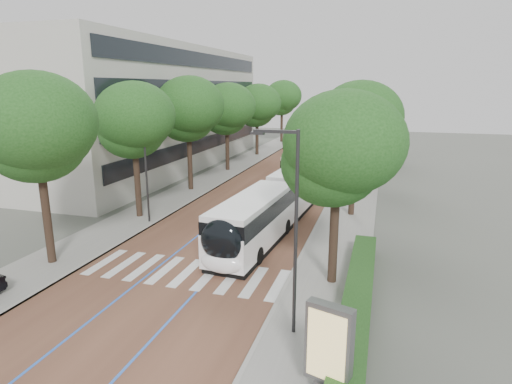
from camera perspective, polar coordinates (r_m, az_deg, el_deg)
ground at (r=22.55m, az=-10.85°, el=-11.52°), size 160.00×160.00×0.00m
road at (r=59.53m, az=7.09°, el=4.59°), size 11.00×140.00×0.02m
sidewalk_left at (r=61.19m, az=0.14°, el=5.00°), size 4.00×140.00×0.12m
sidewalk_right at (r=58.76m, az=14.34°, el=4.19°), size 4.00×140.00×0.12m
kerb_left at (r=60.69m, az=1.86°, el=4.91°), size 0.20×140.00×0.14m
kerb_right at (r=58.87m, az=12.49°, el=4.31°), size 0.20×140.00×0.14m
zebra_crossing at (r=23.26m, az=-9.26°, el=-10.55°), size 10.55×3.60×0.01m
lane_line_left at (r=59.81m, az=5.58°, el=4.69°), size 0.12×126.00×0.01m
lane_line_right at (r=59.29m, az=8.62°, el=4.51°), size 0.12×126.00×0.01m
office_building at (r=54.49m, az=-16.01°, el=10.70°), size 18.11×40.00×14.00m
hedge at (r=20.12m, az=13.46°, el=-13.30°), size 1.20×14.00×0.80m
streetlight_near at (r=15.99m, az=4.74°, el=-3.51°), size 1.82×0.20×8.00m
streetlight_far at (r=40.34m, az=12.25°, el=6.84°), size 1.82×0.20×8.00m
lamp_post_left at (r=30.87m, az=-14.48°, el=3.29°), size 0.14×0.14×8.00m
trees_left at (r=47.36m, az=-4.74°, el=10.82°), size 6.21×61.10×9.99m
trees_right at (r=39.43m, az=13.86°, el=8.85°), size 6.02×47.64×9.44m
lead_bus at (r=29.28m, az=2.38°, el=-1.86°), size 3.77×18.52×3.20m
bus_queued_0 at (r=44.83m, az=6.01°, el=3.64°), size 3.29×12.53×3.20m
bus_queued_1 at (r=57.68m, az=8.89°, el=5.85°), size 2.62×12.42×3.20m
bus_queued_2 at (r=70.37m, az=10.22°, el=7.24°), size 2.90×12.47×3.20m
ad_panel at (r=14.22m, az=9.67°, el=-19.85°), size 1.54×0.82×3.09m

